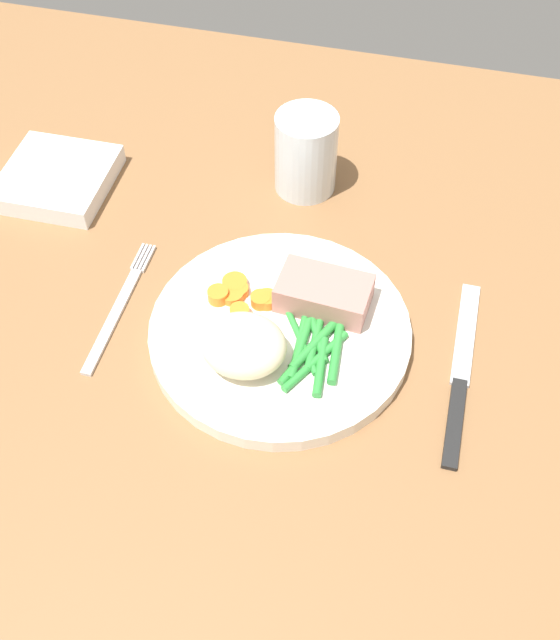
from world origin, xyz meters
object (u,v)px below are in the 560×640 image
at_px(fork, 119,306).
at_px(dinner_plate, 280,332).
at_px(knife, 460,374).
at_px(napkin, 57,178).
at_px(meat_portion, 324,292).
at_px(water_glass, 306,158).

bearing_deg(fork, dinner_plate, 2.36).
distance_m(dinner_plate, knife, 0.17).
relative_size(dinner_plate, fork, 1.46).
bearing_deg(napkin, knife, -17.98).
bearing_deg(meat_portion, fork, -168.01).
xyz_separation_m(knife, water_glass, (-0.19, 0.22, 0.04)).
relative_size(fork, napkin, 1.43).
xyz_separation_m(meat_portion, napkin, (-0.32, 0.11, -0.02)).
bearing_deg(napkin, fork, -48.85).
xyz_separation_m(meat_portion, fork, (-0.19, -0.04, -0.03)).
bearing_deg(water_glass, meat_portion, -71.77).
bearing_deg(knife, water_glass, 134.57).
relative_size(fork, water_glass, 1.85).
distance_m(fork, water_glass, 0.26).
relative_size(water_glass, napkin, 0.78).
bearing_deg(dinner_plate, napkin, 153.25).
xyz_separation_m(knife, napkin, (-0.46, 0.15, 0.01)).
distance_m(fork, knife, 0.33).
bearing_deg(knife, meat_portion, 165.84).
bearing_deg(water_glass, napkin, -165.79).
bearing_deg(water_glass, fork, -122.07).
bearing_deg(knife, napkin, 164.72).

